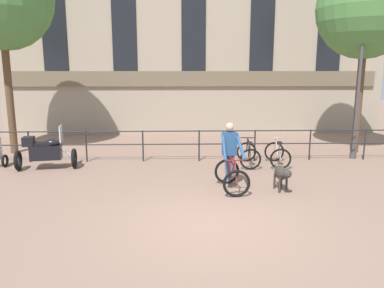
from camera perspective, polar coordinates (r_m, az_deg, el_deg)
The scene contains 10 objects.
ground_plane at distance 7.70m, azimuth 3.02°, elevation -11.92°, with size 60.00×60.00×0.00m, color #846656.
canal_railing at distance 12.48m, azimuth 1.09°, elevation 0.58°, with size 15.05×0.05×1.05m.
building_facade at distance 18.08m, azimuth 0.20°, elevation 15.10°, with size 18.00×0.72×8.48m.
cyclist_with_bike at distance 9.62m, azimuth 5.90°, elevation -2.39°, with size 0.78×1.23×1.70m.
dog at distance 9.68m, azimuth 13.55°, elevation -4.45°, with size 0.34×0.98×0.66m.
parked_motorcycle at distance 12.31m, azimuth -21.45°, elevation -1.06°, with size 1.84×0.87×1.35m.
parked_bicycle_near_lamp at distance 12.09m, azimuth 8.59°, elevation -1.59°, with size 0.72×1.15×0.86m.
parked_bicycle_mid_left at distance 12.29m, azimuth 12.88°, elevation -1.54°, with size 0.72×1.15×0.86m.
street_lamp at distance 13.83m, azimuth 24.06°, elevation 7.82°, with size 0.28×0.28×4.31m.
tree_canalside_right at distance 15.08m, azimuth 25.06°, elevation 18.09°, with size 3.43×3.43×6.81m.
Camera 1 is at (-0.61, -7.04, 3.04)m, focal length 35.00 mm.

